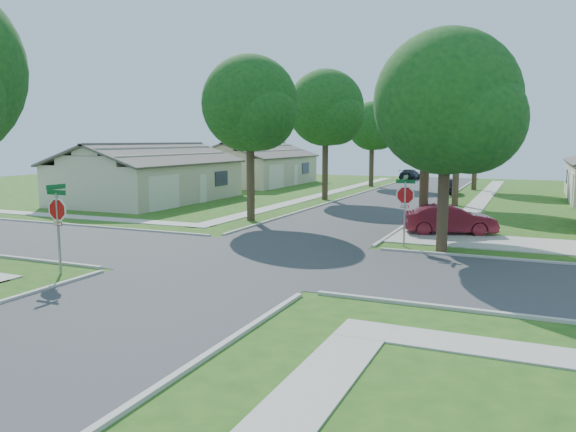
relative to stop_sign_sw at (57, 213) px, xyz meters
The scene contains 19 objects.
ground 6.95m from the stop_sign_sw, 45.00° to the left, with size 100.00×100.00×0.00m, color #234F15.
road_ns 6.95m from the stop_sign_sw, 45.00° to the left, with size 7.00×100.00×0.02m, color #333335.
sidewalk_ne 32.61m from the stop_sign_sw, 70.62° to the left, with size 1.20×40.00×0.04m, color #9E9B91.
sidewalk_nw 30.80m from the stop_sign_sw, 92.61° to the left, with size 1.20×40.00×0.04m, color #9E9B91.
driveway 17.38m from the stop_sign_sw, 43.12° to the left, with size 8.80×3.60×0.05m, color #9E9B91.
stop_sign_sw is the anchor object (origin of this frame).
stop_sign_ne 13.29m from the stop_sign_sw, 45.00° to the left, with size 1.05×0.80×2.98m.
tree_e_near 17.04m from the stop_sign_sw, 55.41° to the left, with size 4.97×4.80×8.28m.
tree_e_mid 27.71m from the stop_sign_sw, 69.80° to the left, with size 5.59×5.40×9.21m.
tree_e_far 40.04m from the stop_sign_sw, 76.27° to the left, with size 5.17×5.00×8.72m.
tree_w_near 14.30m from the stop_sign_sw, 89.77° to the left, with size 5.38×5.20×8.97m.
tree_w_mid 26.09m from the stop_sign_sw, 89.87° to the left, with size 5.80×5.60×9.56m.
tree_w_far 38.86m from the stop_sign_sw, 89.93° to the left, with size 4.76×4.60×8.04m.
tree_ne_corner 14.64m from the stop_sign_sw, 38.84° to the left, with size 5.80×5.60×8.66m.
house_nw_near 22.71m from the stop_sign_sw, 119.83° to the left, with size 8.42×13.60×4.23m.
house_nw_far 38.40m from the stop_sign_sw, 107.10° to the left, with size 8.42×13.60×4.23m.
car_driveway 17.20m from the stop_sign_sw, 51.39° to the left, with size 1.48×4.25×1.40m, color maroon.
car_curb_east 34.46m from the stop_sign_sw, 76.74° to the left, with size 1.58×3.93×1.34m, color black.
car_curb_west 49.64m from the stop_sign_sw, 88.27° to the left, with size 1.65×4.05×1.18m, color black.
Camera 1 is at (9.49, -18.33, 4.40)m, focal length 35.00 mm.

